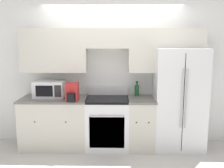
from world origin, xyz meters
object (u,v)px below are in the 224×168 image
object	(u,v)px
microwave	(50,89)
oven_range	(108,122)
refrigerator	(178,99)
bottle	(137,90)

from	to	relation	value
microwave	oven_range	bearing A→B (deg)	-4.47
refrigerator	microwave	xyz separation A→B (m)	(-2.25, 0.02, 0.16)
oven_range	refrigerator	distance (m)	1.30
microwave	bottle	world-z (taller)	microwave
refrigerator	oven_range	bearing A→B (deg)	-177.44
microwave	bottle	xyz separation A→B (m)	(1.54, 0.14, -0.04)
oven_range	refrigerator	world-z (taller)	refrigerator
refrigerator	bottle	size ratio (longest dim) A/B	6.67
oven_range	refrigerator	size ratio (longest dim) A/B	0.60
oven_range	bottle	size ratio (longest dim) A/B	4.00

